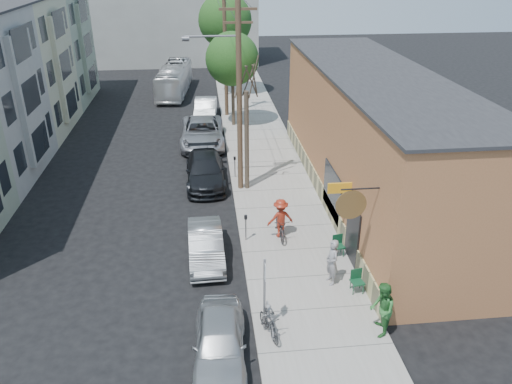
{
  "coord_description": "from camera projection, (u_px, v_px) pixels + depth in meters",
  "views": [
    {
      "loc": [
        0.64,
        -18.04,
        11.84
      ],
      "look_at": [
        2.92,
        3.06,
        1.5
      ],
      "focal_mm": 35.0,
      "sensor_mm": 36.0,
      "label": 1
    }
  ],
  "objects": [
    {
      "name": "cafe_building",
      "position": [
        371.0,
        138.0,
        25.13
      ],
      "size": [
        6.6,
        20.2,
        6.61
      ],
      "color": "#A3653C",
      "rests_on": "ground"
    },
    {
      "name": "tree_bare",
      "position": [
        247.0,
        141.0,
        26.02
      ],
      "size": [
        0.24,
        0.24,
        5.34
      ],
      "color": "#44392C",
      "rests_on": "sidewalk"
    },
    {
      "name": "parking_meter_near",
      "position": [
        246.0,
        223.0,
        21.94
      ],
      "size": [
        0.14,
        0.14,
        1.24
      ],
      "color": "slate",
      "rests_on": "sidewalk"
    },
    {
      "name": "bus",
      "position": [
        174.0,
        79.0,
        45.01
      ],
      "size": [
        3.04,
        9.44,
        2.58
      ],
      "primitive_type": "imported",
      "rotation": [
        0.0,
        0.0,
        -0.09
      ],
      "color": "white",
      "rests_on": "ground"
    },
    {
      "name": "parking_meter_far",
      "position": [
        235.0,
        163.0,
        28.09
      ],
      "size": [
        0.14,
        0.14,
        1.24
      ],
      "color": "slate",
      "rests_on": "sidewalk"
    },
    {
      "name": "patio_chair_a",
      "position": [
        338.0,
        246.0,
        21.01
      ],
      "size": [
        0.59,
        0.59,
        0.88
      ],
      "primitive_type": null,
      "rotation": [
        0.0,
        0.0,
        0.19
      ],
      "color": "#124227",
      "rests_on": "sidewalk"
    },
    {
      "name": "car_1",
      "position": [
        206.0,
        245.0,
        20.9
      ],
      "size": [
        1.55,
        4.13,
        1.35
      ],
      "primitive_type": "imported",
      "rotation": [
        0.0,
        0.0,
        0.03
      ],
      "color": "gray",
      "rests_on": "ground"
    },
    {
      "name": "sign_post",
      "position": [
        265.0,
        288.0,
        16.35
      ],
      "size": [
        0.07,
        0.45,
        2.8
      ],
      "color": "slate",
      "rests_on": "sidewalk"
    },
    {
      "name": "end_cap_building",
      "position": [
        175.0,
        7.0,
        55.96
      ],
      "size": [
        18.0,
        8.0,
        12.0
      ],
      "primitive_type": "cube",
      "color": "#979792",
      "rests_on": "ground"
    },
    {
      "name": "patron_green",
      "position": [
        382.0,
        310.0,
        16.45
      ],
      "size": [
        0.94,
        1.1,
        1.97
      ],
      "primitive_type": "imported",
      "rotation": [
        0.0,
        0.0,
        -1.8
      ],
      "color": "#2C6F2F",
      "rests_on": "sidewalk"
    },
    {
      "name": "patio_chair_b",
      "position": [
        357.0,
        282.0,
        18.74
      ],
      "size": [
        0.58,
        0.58,
        0.88
      ],
      "primitive_type": null,
      "rotation": [
        0.0,
        0.0,
        0.18
      ],
      "color": "#124227",
      "rests_on": "sidewalk"
    },
    {
      "name": "patron_grey",
      "position": [
        332.0,
        262.0,
        19.02
      ],
      "size": [
        0.57,
        0.76,
        1.89
      ],
      "primitive_type": "imported",
      "rotation": [
        0.0,
        0.0,
        -1.38
      ],
      "color": "gray",
      "rests_on": "sidewalk"
    },
    {
      "name": "car_2",
      "position": [
        205.0,
        170.0,
        27.76
      ],
      "size": [
        2.21,
        5.26,
        1.52
      ],
      "primitive_type": "imported",
      "rotation": [
        0.0,
        0.0,
        0.02
      ],
      "color": "black",
      "rests_on": "ground"
    },
    {
      "name": "parked_bike_a",
      "position": [
        269.0,
        324.0,
        16.6
      ],
      "size": [
        0.84,
        1.57,
        0.91
      ],
      "primitive_type": "imported",
      "rotation": [
        0.0,
        0.0,
        0.29
      ],
      "color": "black",
      "rests_on": "sidewalk"
    },
    {
      "name": "parked_bike_b",
      "position": [
        270.0,
        316.0,
        16.97
      ],
      "size": [
        0.61,
        1.73,
        0.91
      ],
      "primitive_type": "imported",
      "rotation": [
        0.0,
        0.0,
        -0.0
      ],
      "color": "gray",
      "rests_on": "sidewalk"
    },
    {
      "name": "ground",
      "position": [
        196.0,
        258.0,
        21.24
      ],
      "size": [
        120.0,
        120.0,
        0.0
      ],
      "primitive_type": "plane",
      "color": "black"
    },
    {
      "name": "car_0",
      "position": [
        220.0,
        341.0,
        15.75
      ],
      "size": [
        1.85,
        4.17,
        1.39
      ],
      "primitive_type": "imported",
      "rotation": [
        0.0,
        0.0,
        -0.05
      ],
      "color": "#A2A6AA",
      "rests_on": "ground"
    },
    {
      "name": "utility_pole_near",
      "position": [
        238.0,
        93.0,
        24.89
      ],
      "size": [
        3.57,
        0.28,
        10.0
      ],
      "color": "#503A28",
      "rests_on": "sidewalk"
    },
    {
      "name": "sidewalk",
      "position": [
        263.0,
        157.0,
        31.45
      ],
      "size": [
        4.5,
        58.0,
        0.15
      ],
      "primitive_type": "cube",
      "color": "gray",
      "rests_on": "ground"
    },
    {
      "name": "cyclist_bike",
      "position": [
        280.0,
        226.0,
        22.38
      ],
      "size": [
        0.7,
        1.93,
        1.01
      ],
      "primitive_type": "imported",
      "rotation": [
        0.0,
        0.0,
        0.01
      ],
      "color": "black",
      "rests_on": "sidewalk"
    },
    {
      "name": "car_4",
      "position": [
        206.0,
        109.0,
        38.52
      ],
      "size": [
        1.89,
        4.69,
        1.52
      ],
      "primitive_type": "imported",
      "rotation": [
        0.0,
        0.0,
        -0.06
      ],
      "color": "silver",
      "rests_on": "ground"
    },
    {
      "name": "tree_leafy_far",
      "position": [
        225.0,
        21.0,
        42.02
      ],
      "size": [
        4.52,
        4.52,
        8.56
      ],
      "color": "#44392C",
      "rests_on": "sidewalk"
    },
    {
      "name": "car_3",
      "position": [
        202.0,
        133.0,
        33.22
      ],
      "size": [
        2.88,
        6.13,
        1.7
      ],
      "primitive_type": "imported",
      "rotation": [
        0.0,
        0.0,
        -0.01
      ],
      "color": "#9B9CA2",
      "rests_on": "ground"
    },
    {
      "name": "utility_pole_far",
      "position": [
        225.0,
        47.0,
        36.93
      ],
      "size": [
        1.8,
        0.28,
        10.0
      ],
      "color": "#503A28",
      "rests_on": "sidewalk"
    },
    {
      "name": "tree_leafy_mid",
      "position": [
        232.0,
        59.0,
        34.88
      ],
      "size": [
        3.75,
        3.75,
        6.67
      ],
      "color": "#44392C",
      "rests_on": "sidewalk"
    },
    {
      "name": "cyclist",
      "position": [
        280.0,
        218.0,
        22.2
      ],
      "size": [
        1.29,
        0.88,
        1.84
      ],
      "primitive_type": "imported",
      "rotation": [
        0.0,
        0.0,
        3.32
      ],
      "color": "maroon",
      "rests_on": "sidewalk"
    }
  ]
}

